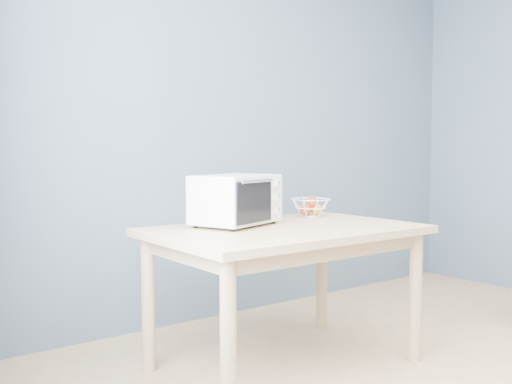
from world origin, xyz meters
TOP-DOWN VIEW (x-y plane):
  - dining_table at (-0.62, 1.25)m, footprint 1.40×0.90m
  - toaster_oven at (-0.82, 1.44)m, footprint 0.54×0.47m
  - fruit_basket at (-0.19, 1.52)m, footprint 0.32×0.32m

SIDE VIEW (x-z plane):
  - dining_table at x=-0.62m, z-range 0.27..1.02m
  - fruit_basket at x=-0.19m, z-range 0.75..0.87m
  - toaster_oven at x=-0.82m, z-range 0.76..1.03m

